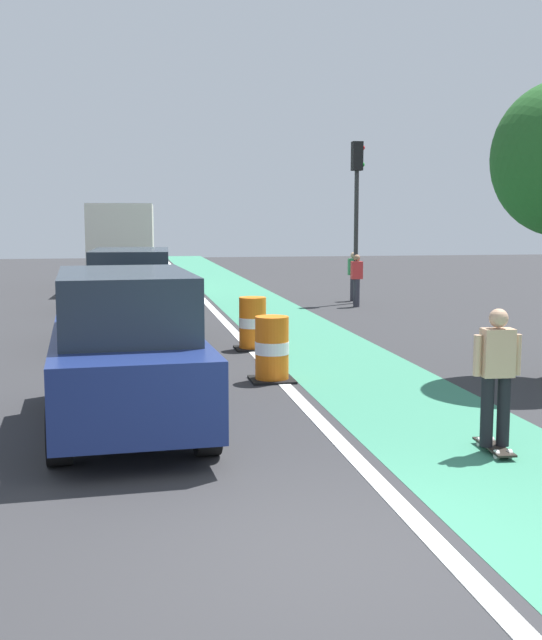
# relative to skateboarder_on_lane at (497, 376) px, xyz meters

# --- Properties ---
(ground_plane) EXTENTS (100.00, 100.00, 0.00)m
(ground_plane) POSITION_rel_skateboarder_on_lane_xyz_m (-2.56, -2.44, -0.91)
(ground_plane) COLOR #2D2D30
(bike_lane_strip) EXTENTS (2.50, 80.00, 0.01)m
(bike_lane_strip) POSITION_rel_skateboarder_on_lane_xyz_m (-0.16, 9.56, -0.91)
(bike_lane_strip) COLOR #387F60
(bike_lane_strip) RESTS_ON ground
(lane_divider_stripe) EXTENTS (0.20, 80.00, 0.01)m
(lane_divider_stripe) POSITION_rel_skateboarder_on_lane_xyz_m (-1.66, 9.56, -0.91)
(lane_divider_stripe) COLOR silver
(lane_divider_stripe) RESTS_ON ground
(skateboarder_on_lane) EXTENTS (0.57, 0.81, 1.69)m
(skateboarder_on_lane) POSITION_rel_skateboarder_on_lane_xyz_m (0.00, 0.00, 0.00)
(skateboarder_on_lane) COLOR black
(skateboarder_on_lane) RESTS_ON ground
(parked_suv_nearest) EXTENTS (2.12, 4.70, 2.04)m
(parked_suv_nearest) POSITION_rel_skateboarder_on_lane_xyz_m (-4.21, 1.88, 0.12)
(parked_suv_nearest) COLOR navy
(parked_suv_nearest) RESTS_ON ground
(parked_suv_second) EXTENTS (2.09, 4.69, 2.04)m
(parked_suv_second) POSITION_rel_skateboarder_on_lane_xyz_m (-4.08, 9.22, 0.12)
(parked_suv_second) COLOR black
(parked_suv_second) RESTS_ON ground
(parked_sedan_third) EXTENTS (2.02, 4.16, 1.70)m
(parked_sedan_third) POSITION_rel_skateboarder_on_lane_xyz_m (-4.41, 15.73, -0.08)
(parked_sedan_third) COLOR black
(parked_sedan_third) RESTS_ON ground
(traffic_barrel_front) EXTENTS (0.73, 0.73, 1.09)m
(traffic_barrel_front) POSITION_rel_skateboarder_on_lane_xyz_m (-1.81, 4.54, -0.38)
(traffic_barrel_front) COLOR orange
(traffic_barrel_front) RESTS_ON ground
(traffic_barrel_mid) EXTENTS (0.73, 0.73, 1.09)m
(traffic_barrel_mid) POSITION_rel_skateboarder_on_lane_xyz_m (-1.62, 7.81, -0.38)
(traffic_barrel_mid) COLOR orange
(traffic_barrel_mid) RESTS_ON ground
(delivery_truck_down_block) EXTENTS (2.62, 7.69, 3.23)m
(delivery_truck_down_block) POSITION_rel_skateboarder_on_lane_xyz_m (-4.26, 23.52, 0.94)
(delivery_truck_down_block) COLOR silver
(delivery_truck_down_block) RESTS_ON ground
(traffic_light_corner) EXTENTS (0.41, 0.32, 5.10)m
(traffic_light_corner) POSITION_rel_skateboarder_on_lane_xyz_m (3.04, 16.23, 2.59)
(traffic_light_corner) COLOR #2D2D2D
(traffic_light_corner) RESTS_ON ground
(pedestrian_crossing) EXTENTS (0.34, 0.20, 1.61)m
(pedestrian_crossing) POSITION_rel_skateboarder_on_lane_xyz_m (2.77, 15.20, -0.05)
(pedestrian_crossing) COLOR #33333D
(pedestrian_crossing) RESTS_ON ground
(pedestrian_waiting) EXTENTS (0.34, 0.20, 1.61)m
(pedestrian_waiting) POSITION_rel_skateboarder_on_lane_xyz_m (3.17, 16.95, -0.05)
(pedestrian_waiting) COLOR #33333D
(pedestrian_waiting) RESTS_ON ground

